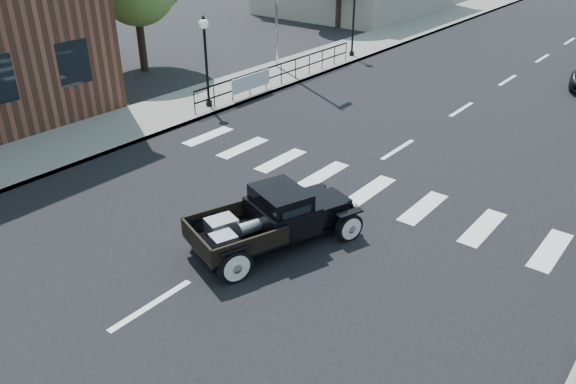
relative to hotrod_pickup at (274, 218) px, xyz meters
The scene contains 9 objects.
ground 0.89m from the hotrod_pickup, 152.78° to the right, with size 120.00×120.00×0.00m, color black.
road 14.78m from the hotrod_pickup, 91.82° to the left, with size 14.00×80.00×0.02m, color black.
road_markings 9.80m from the hotrod_pickup, 92.76° to the left, with size 12.00×60.00×0.06m, color silver, non-canonical shape.
sidewalk_left 17.28m from the hotrod_pickup, 121.29° to the left, with size 3.00×80.00×0.15m, color gray.
railing 12.47m from the hotrod_pickup, 128.53° to the left, with size 0.08×10.00×1.00m, color black, non-canonical shape.
banner 10.93m from the hotrod_pickup, 134.75° to the left, with size 0.04×2.20×0.60m, color silver, non-canonical shape.
lamp_post_b 9.98m from the hotrod_pickup, 144.49° to the left, with size 0.36×0.36×3.37m, color black, non-canonical shape.
lamp_post_c 17.74m from the hotrod_pickup, 117.12° to the left, with size 0.36×0.36×3.37m, color black, non-canonical shape.
hotrod_pickup is the anchor object (origin of this frame).
Camera 1 is at (7.63, -8.18, 7.16)m, focal length 35.00 mm.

